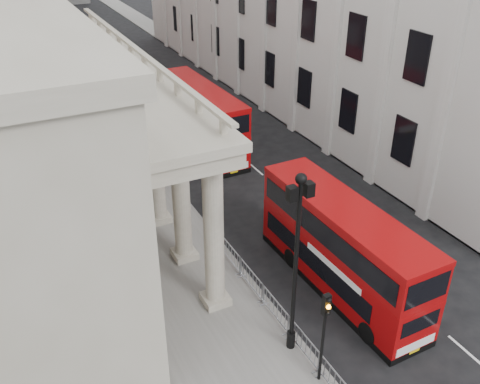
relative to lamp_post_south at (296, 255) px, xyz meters
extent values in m
cube|color=slate|center=(-2.40, 26.00, -4.85)|extent=(6.00, 140.00, 0.12)
cube|color=slate|center=(14.10, 26.00, -4.85)|extent=(3.00, 140.00, 0.12)
cube|color=slate|center=(0.55, 26.00, -4.84)|extent=(0.20, 140.00, 0.14)
cylinder|color=black|center=(0.00, 0.00, -4.39)|extent=(0.36, 0.36, 0.80)
cylinder|color=black|center=(0.00, 0.00, -0.79)|extent=(0.18, 0.18, 8.00)
sphere|color=black|center=(0.00, 0.00, 3.31)|extent=(0.44, 0.44, 0.44)
cube|color=black|center=(0.35, 0.00, 2.81)|extent=(0.35, 0.35, 0.55)
cube|color=black|center=(-0.35, 0.00, 2.81)|extent=(0.35, 0.35, 0.55)
cylinder|color=black|center=(0.00, 16.00, -4.39)|extent=(0.36, 0.36, 0.80)
cylinder|color=black|center=(0.00, 16.00, -0.79)|extent=(0.18, 0.18, 8.00)
sphere|color=black|center=(0.00, 16.00, 3.31)|extent=(0.44, 0.44, 0.44)
cube|color=black|center=(0.35, 16.00, 2.81)|extent=(0.35, 0.35, 0.55)
cube|color=black|center=(-0.35, 16.00, 2.81)|extent=(0.35, 0.35, 0.55)
cylinder|color=black|center=(0.00, 32.00, -4.39)|extent=(0.36, 0.36, 0.80)
cylinder|color=black|center=(0.00, 32.00, -0.79)|extent=(0.18, 0.18, 8.00)
sphere|color=black|center=(0.00, 32.00, 3.31)|extent=(0.44, 0.44, 0.44)
cube|color=black|center=(0.35, 32.00, 2.81)|extent=(0.35, 0.35, 0.55)
cube|color=black|center=(-0.35, 32.00, 2.81)|extent=(0.35, 0.35, 0.55)
cylinder|color=black|center=(0.10, -2.00, -3.09)|extent=(0.12, 0.12, 3.40)
cube|color=black|center=(0.10, -2.00, -0.94)|extent=(0.28, 0.22, 0.90)
sphere|color=black|center=(0.10, -2.13, -0.64)|extent=(0.18, 0.18, 0.18)
sphere|color=orange|center=(0.10, -2.13, -0.94)|extent=(0.18, 0.18, 0.18)
sphere|color=black|center=(0.10, -2.13, -1.24)|extent=(0.18, 0.18, 0.18)
cube|color=gray|center=(0.25, -0.60, -4.24)|extent=(0.50, 2.30, 1.10)
cube|color=gray|center=(0.25, 1.75, -4.24)|extent=(0.50, 2.30, 1.10)
cube|color=gray|center=(0.25, 4.10, -4.24)|extent=(0.50, 2.30, 1.10)
cube|color=gray|center=(0.25, 6.45, -4.24)|extent=(0.50, 2.30, 1.10)
cube|color=#930608|center=(4.26, 2.53, -3.56)|extent=(2.73, 10.53, 2.00)
cube|color=#930608|center=(4.26, 2.53, -1.49)|extent=(2.73, 10.53, 1.75)
cube|color=#930608|center=(4.26, 2.53, -0.49)|extent=(2.77, 10.58, 0.25)
cube|color=black|center=(4.26, 2.53, -4.74)|extent=(2.75, 10.54, 0.35)
cube|color=black|center=(4.26, 2.53, -3.31)|extent=(2.74, 8.54, 1.00)
cube|color=black|center=(4.26, 2.53, -1.39)|extent=(2.77, 9.94, 1.10)
cube|color=white|center=(4.37, -2.70, -4.26)|extent=(2.10, 0.11, 0.45)
cube|color=yellow|center=(4.37, -2.71, -4.59)|extent=(0.55, 0.05, 0.13)
cylinder|color=black|center=(3.21, -1.14, -4.41)|extent=(0.34, 1.01, 1.00)
cylinder|color=black|center=(5.47, -1.09, -4.41)|extent=(0.34, 1.01, 1.00)
cylinder|color=black|center=(3.08, 4.95, -4.41)|extent=(0.34, 1.01, 1.00)
cylinder|color=black|center=(5.33, 5.00, -4.41)|extent=(0.34, 1.01, 1.00)
cube|color=#9A0708|center=(4.63, 20.69, -3.51)|extent=(2.84, 10.92, 2.07)
cube|color=#9A0708|center=(4.63, 20.69, -1.37)|extent=(2.84, 10.92, 1.81)
cube|color=#9A0708|center=(4.63, 20.69, -0.33)|extent=(2.88, 10.96, 0.26)
cube|color=black|center=(4.63, 20.69, -4.73)|extent=(2.86, 10.92, 0.36)
cube|color=black|center=(4.63, 20.69, -3.26)|extent=(2.85, 8.85, 1.03)
cube|color=black|center=(4.63, 20.69, -1.27)|extent=(2.89, 10.30, 1.14)
cube|color=white|center=(4.76, 15.27, -4.24)|extent=(2.17, 0.11, 0.47)
cube|color=yellow|center=(4.76, 15.26, -4.58)|extent=(0.57, 0.05, 0.13)
cylinder|color=black|center=(3.55, 16.89, -4.39)|extent=(0.36, 1.04, 1.03)
cylinder|color=black|center=(5.89, 16.94, -4.39)|extent=(0.36, 1.04, 1.03)
cylinder|color=black|center=(3.41, 23.19, -4.39)|extent=(0.36, 1.04, 1.03)
cylinder|color=black|center=(5.74, 23.25, -4.39)|extent=(0.36, 1.04, 1.03)
imported|color=#222227|center=(-1.80, 12.35, -3.95)|extent=(0.68, 0.51, 1.67)
imported|color=black|center=(-4.68, 14.97, -3.84)|extent=(0.93, 0.72, 1.91)
imported|color=black|center=(-2.66, 16.51, -3.92)|extent=(0.95, 0.73, 1.73)
camera|label=1|loc=(-9.34, -13.88, 12.18)|focal=40.00mm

